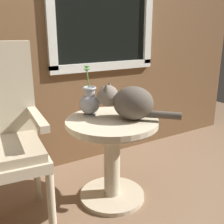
# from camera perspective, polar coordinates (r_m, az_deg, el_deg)

# --- Properties ---
(ground_plane) EXTENTS (6.00, 6.00, 0.00)m
(ground_plane) POSITION_cam_1_polar(r_m,az_deg,el_deg) (1.95, -1.80, -19.29)
(ground_plane) COLOR #7F6047
(back_wall) EXTENTS (4.00, 0.07, 2.60)m
(back_wall) POSITION_cam_1_polar(r_m,az_deg,el_deg) (2.25, -11.71, 20.44)
(back_wall) COLOR brown
(back_wall) RESTS_ON ground_plane
(wicker_side_table) EXTENTS (0.61, 0.61, 0.58)m
(wicker_side_table) POSITION_cam_1_polar(r_m,az_deg,el_deg) (1.85, 0.00, -6.75)
(wicker_side_table) COLOR beige
(wicker_side_table) RESTS_ON ground_plane
(cat) EXTENTS (0.42, 0.43, 0.24)m
(cat) POSITION_cam_1_polar(r_m,az_deg,el_deg) (1.77, 3.63, 2.11)
(cat) COLOR brown
(cat) RESTS_ON wicker_side_table
(pewter_vase_with_ivy) EXTENTS (0.14, 0.14, 0.33)m
(pewter_vase_with_ivy) POSITION_cam_1_polar(r_m,az_deg,el_deg) (1.85, -4.73, 2.20)
(pewter_vase_with_ivy) COLOR #99999E
(pewter_vase_with_ivy) RESTS_ON wicker_side_table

